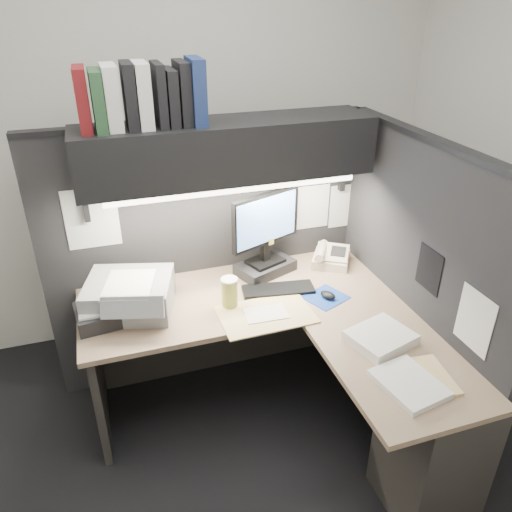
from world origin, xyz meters
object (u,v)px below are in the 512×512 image
Objects in this scene: telephone at (331,257)px; coffee_cup at (230,294)px; monitor at (266,242)px; desk at (329,388)px; overhead_shelf at (227,150)px; keyboard at (278,289)px; printer at (130,295)px; notebook_stack at (104,314)px.

coffee_cup is at bearing -127.19° from telephone.
monitor is 2.25× the size of telephone.
desk is 1.10× the size of overhead_shelf.
desk is 4.21× the size of keyboard.
telephone is at bearing -24.49° from monitor.
printer is at bearing 164.39° from coffee_cup.
overhead_shelf is 6.90× the size of telephone.
keyboard is 0.93× the size of printer.
monitor is 0.29m from keyboard.
keyboard is at bearing -0.43° from notebook_stack.
keyboard is at bearing 12.18° from coffee_cup.
desk is 7.57× the size of telephone.
desk is at bearing -71.56° from keyboard.
coffee_cup is (-0.30, -0.06, 0.07)m from keyboard.
desk is 3.91× the size of printer.
printer is (-1.23, -0.12, 0.04)m from telephone.
coffee_cup reaches higher than telephone.
coffee_cup is (-0.30, -0.29, -0.12)m from monitor.
keyboard reaches higher than desk.
coffee_cup is 0.65m from notebook_stack.
telephone is at bearing 21.54° from printer.
overhead_shelf is at bearing 29.86° from printer.
telephone is (0.34, 0.73, 0.33)m from desk.
desk is 3.36× the size of monitor.
printer reaches higher than desk.
printer is at bearing -141.53° from telephone.
overhead_shelf reaches higher than notebook_stack.
monitor reaches higher than telephone.
coffee_cup is (-0.73, -0.27, 0.04)m from telephone.
printer is (-0.51, 0.14, 0.01)m from coffee_cup.
keyboard is at bearing -122.01° from telephone.
telephone is 0.52× the size of printer.
monitor is at bearing 26.08° from printer.
desk is 0.71m from coffee_cup.
monitor is 0.98m from notebook_stack.
notebook_stack is (-0.95, -0.22, -0.16)m from monitor.
printer reaches higher than telephone.
monitor reaches higher than desk.
notebook_stack is (-0.65, 0.07, -0.04)m from coffee_cup.
telephone reaches higher than notebook_stack.
overhead_shelf is 0.61m from monitor.
printer is at bearing 145.94° from desk.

